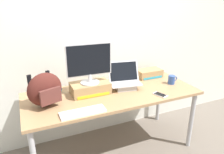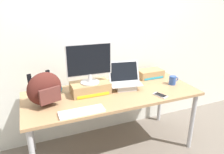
# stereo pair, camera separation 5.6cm
# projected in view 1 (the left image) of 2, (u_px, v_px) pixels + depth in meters

# --- Properties ---
(ground_plane) EXTENTS (20.00, 20.00, 0.00)m
(ground_plane) POSITION_uv_depth(u_px,v_px,m) (112.00, 148.00, 2.60)
(ground_plane) COLOR #70665B
(back_wall) EXTENTS (7.00, 0.10, 2.60)m
(back_wall) POSITION_uv_depth(u_px,v_px,m) (96.00, 34.00, 2.57)
(back_wall) COLOR silver
(back_wall) RESTS_ON ground
(desk) EXTENTS (1.88, 0.78, 0.74)m
(desk) POSITION_uv_depth(u_px,v_px,m) (112.00, 98.00, 2.37)
(desk) COLOR #A87F56
(desk) RESTS_ON ground
(toner_box_yellow) EXTENTS (0.41, 0.24, 0.12)m
(toner_box_yellow) POSITION_uv_depth(u_px,v_px,m) (90.00, 88.00, 2.30)
(toner_box_yellow) COLOR #A88456
(toner_box_yellow) RESTS_ON desk
(desktop_monitor) EXTENTS (0.48, 0.20, 0.42)m
(desktop_monitor) POSITION_uv_depth(u_px,v_px,m) (89.00, 63.00, 2.21)
(desktop_monitor) COLOR silver
(desktop_monitor) RESTS_ON toner_box_yellow
(open_laptop) EXTENTS (0.39, 0.30, 0.29)m
(open_laptop) POSITION_uv_depth(u_px,v_px,m) (125.00, 83.00, 2.44)
(open_laptop) COLOR #ADADB2
(open_laptop) RESTS_ON desk
(external_keyboard) EXTENTS (0.41, 0.13, 0.02)m
(external_keyboard) POSITION_uv_depth(u_px,v_px,m) (83.00, 112.00, 1.92)
(external_keyboard) COLOR white
(external_keyboard) RESTS_ON desk
(messenger_backpack) EXTENTS (0.38, 0.30, 0.32)m
(messenger_backpack) POSITION_uv_depth(u_px,v_px,m) (45.00, 90.00, 2.02)
(messenger_backpack) COLOR #4C1E19
(messenger_backpack) RESTS_ON desk
(coffee_mug) EXTENTS (0.12, 0.08, 0.10)m
(coffee_mug) POSITION_uv_depth(u_px,v_px,m) (172.00, 80.00, 2.56)
(coffee_mug) COLOR #2D4C93
(coffee_mug) RESTS_ON desk
(cell_phone) EXTENTS (0.12, 0.17, 0.01)m
(cell_phone) POSITION_uv_depth(u_px,v_px,m) (160.00, 95.00, 2.28)
(cell_phone) COLOR silver
(cell_phone) RESTS_ON desk
(plush_toy) EXTENTS (0.10, 0.10, 0.10)m
(plush_toy) POSITION_uv_depth(u_px,v_px,m) (57.00, 89.00, 2.30)
(plush_toy) COLOR #2393CC
(plush_toy) RESTS_ON desk
(toner_box_cyan) EXTENTS (0.32, 0.18, 0.10)m
(toner_box_cyan) POSITION_uv_depth(u_px,v_px,m) (149.00, 73.00, 2.78)
(toner_box_cyan) COLOR #A88456
(toner_box_cyan) RESTS_ON desk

